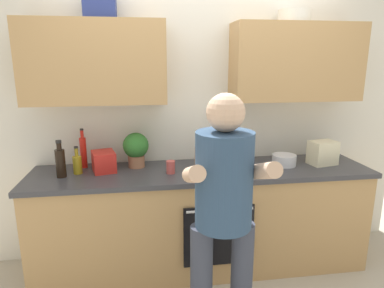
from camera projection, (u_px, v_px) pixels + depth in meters
ground_plane at (202, 264)px, 3.06m from camera, size 12.00×12.00×0.00m
back_wall_unit at (197, 96)px, 2.97m from camera, size 4.00×0.38×2.50m
counter at (202, 219)px, 2.95m from camera, size 2.84×0.67×0.90m
person_standing at (224, 205)px, 2.02m from camera, size 0.49×0.45×1.62m
bottle_water at (211, 160)px, 2.79m from camera, size 0.07×0.07×0.24m
bottle_soy at (60, 162)px, 2.64m from camera, size 0.07×0.07×0.30m
bottle_hotsauce at (83, 151)px, 2.87m from camera, size 0.05×0.05×0.34m
bottle_oil at (77, 164)px, 2.73m from camera, size 0.07×0.07×0.23m
bottle_juice at (199, 161)px, 2.69m from camera, size 0.07×0.07×0.29m
cup_ceramic at (171, 167)px, 2.74m from camera, size 0.07×0.07×0.10m
mixing_bowl at (284, 160)px, 2.96m from camera, size 0.21×0.21×0.09m
knife_block at (234, 152)px, 3.01m from camera, size 0.10×0.14×0.26m
potted_herb at (136, 148)px, 2.88m from camera, size 0.22×0.22×0.30m
grocery_bag_rice at (323, 153)px, 2.97m from camera, size 0.26×0.20×0.21m
grocery_bag_crisps at (104, 161)px, 2.79m from camera, size 0.22×0.25×0.16m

